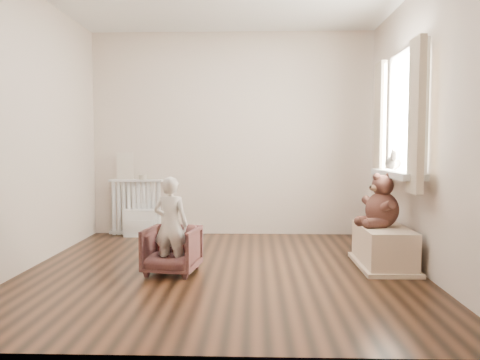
{
  "coord_description": "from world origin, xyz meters",
  "views": [
    {
      "loc": [
        0.3,
        -4.25,
        1.13
      ],
      "look_at": [
        0.15,
        0.45,
        0.8
      ],
      "focal_mm": 35.0,
      "sensor_mm": 36.0,
      "label": 1
    }
  ],
  "objects_px": {
    "armchair": "(172,250)",
    "teddy_bear": "(382,196)",
    "plush_cat": "(393,160)",
    "radiator": "(136,205)",
    "toy_vanity": "(142,214)",
    "child": "(171,225)",
    "toy_bench": "(384,246)"
  },
  "relations": [
    {
      "from": "toy_vanity",
      "to": "child",
      "type": "distance_m",
      "value": 1.98
    },
    {
      "from": "toy_bench",
      "to": "plush_cat",
      "type": "relative_size",
      "value": 3.36
    },
    {
      "from": "toy_vanity",
      "to": "child",
      "type": "height_order",
      "value": "child"
    },
    {
      "from": "radiator",
      "to": "teddy_bear",
      "type": "xyz_separation_m",
      "value": [
        2.74,
        -1.48,
        0.28
      ]
    },
    {
      "from": "teddy_bear",
      "to": "plush_cat",
      "type": "distance_m",
      "value": 0.41
    },
    {
      "from": "teddy_bear",
      "to": "child",
      "type": "bearing_deg",
      "value": 173.46
    },
    {
      "from": "radiator",
      "to": "child",
      "type": "height_order",
      "value": "child"
    },
    {
      "from": "toy_bench",
      "to": "child",
      "type": "bearing_deg",
      "value": -169.9
    },
    {
      "from": "child",
      "to": "teddy_bear",
      "type": "height_order",
      "value": "teddy_bear"
    },
    {
      "from": "radiator",
      "to": "plush_cat",
      "type": "relative_size",
      "value": 2.99
    },
    {
      "from": "child",
      "to": "armchair",
      "type": "bearing_deg",
      "value": -80.98
    },
    {
      "from": "plush_cat",
      "to": "radiator",
      "type": "bearing_deg",
      "value": 149.27
    },
    {
      "from": "toy_vanity",
      "to": "toy_bench",
      "type": "height_order",
      "value": "toy_vanity"
    },
    {
      "from": "armchair",
      "to": "teddy_bear",
      "type": "bearing_deg",
      "value": 18.85
    },
    {
      "from": "toy_vanity",
      "to": "toy_bench",
      "type": "bearing_deg",
      "value": -29.16
    },
    {
      "from": "radiator",
      "to": "teddy_bear",
      "type": "height_order",
      "value": "teddy_bear"
    },
    {
      "from": "child",
      "to": "plush_cat",
      "type": "bearing_deg",
      "value": -155.33
    },
    {
      "from": "toy_bench",
      "to": "teddy_bear",
      "type": "relative_size",
      "value": 1.62
    },
    {
      "from": "radiator",
      "to": "teddy_bear",
      "type": "distance_m",
      "value": 3.12
    },
    {
      "from": "armchair",
      "to": "teddy_bear",
      "type": "relative_size",
      "value": 0.93
    },
    {
      "from": "radiator",
      "to": "toy_vanity",
      "type": "bearing_deg",
      "value": -21.49
    },
    {
      "from": "armchair",
      "to": "plush_cat",
      "type": "relative_size",
      "value": 1.93
    },
    {
      "from": "armchair",
      "to": "teddy_bear",
      "type": "distance_m",
      "value": 2.03
    },
    {
      "from": "armchair",
      "to": "toy_vanity",
      "type": "bearing_deg",
      "value": 120.64
    },
    {
      "from": "toy_bench",
      "to": "teddy_bear",
      "type": "height_order",
      "value": "teddy_bear"
    },
    {
      "from": "toy_vanity",
      "to": "radiator",
      "type": "bearing_deg",
      "value": 158.51
    },
    {
      "from": "radiator",
      "to": "plush_cat",
      "type": "xyz_separation_m",
      "value": [
        2.89,
        -1.28,
        0.61
      ]
    },
    {
      "from": "armchair",
      "to": "child",
      "type": "relative_size",
      "value": 0.54
    },
    {
      "from": "toy_bench",
      "to": "plush_cat",
      "type": "height_order",
      "value": "plush_cat"
    },
    {
      "from": "teddy_bear",
      "to": "toy_vanity",
      "type": "bearing_deg",
      "value": 133.59
    },
    {
      "from": "radiator",
      "to": "toy_vanity",
      "type": "relative_size",
      "value": 1.15
    },
    {
      "from": "child",
      "to": "plush_cat",
      "type": "relative_size",
      "value": 3.56
    }
  ]
}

